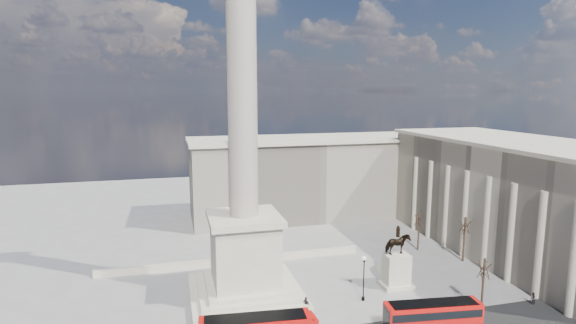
# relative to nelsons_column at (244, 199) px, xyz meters

# --- Properties ---
(ground) EXTENTS (180.00, 180.00, 0.00)m
(ground) POSITION_rel_nelsons_column_xyz_m (0.00, -5.00, -12.92)
(ground) COLOR gray
(ground) RESTS_ON ground
(nelsons_column) EXTENTS (14.00, 14.00, 49.85)m
(nelsons_column) POSITION_rel_nelsons_column_xyz_m (0.00, 0.00, 0.00)
(nelsons_column) COLOR beige
(nelsons_column) RESTS_ON ground
(balustrade_wall) EXTENTS (40.00, 0.60, 1.10)m
(balustrade_wall) POSITION_rel_nelsons_column_xyz_m (0.00, 11.00, -12.37)
(balustrade_wall) COLOR beige
(balustrade_wall) RESTS_ON ground
(building_east) EXTENTS (19.00, 46.00, 18.60)m
(building_east) POSITION_rel_nelsons_column_xyz_m (45.00, 5.00, -3.59)
(building_east) COLOR #B2A892
(building_east) RESTS_ON ground
(building_northeast) EXTENTS (51.00, 17.00, 16.60)m
(building_northeast) POSITION_rel_nelsons_column_xyz_m (20.00, 35.00, -4.59)
(building_northeast) COLOR #B2A892
(building_northeast) RESTS_ON ground
(red_bus_c) EXTENTS (10.46, 3.57, 4.16)m
(red_bus_c) POSITION_rel_nelsons_column_xyz_m (17.66, -15.31, -10.74)
(red_bus_c) COLOR red
(red_bus_c) RESTS_ON ground
(victorian_lamp) EXTENTS (0.50, 0.50, 5.85)m
(victorian_lamp) POSITION_rel_nelsons_column_xyz_m (14.23, -5.13, -9.47)
(victorian_lamp) COLOR black
(victorian_lamp) RESTS_ON ground
(equestrian_statue) EXTENTS (4.14, 3.10, 8.58)m
(equestrian_statue) POSITION_rel_nelsons_column_xyz_m (20.22, -2.49, -9.92)
(equestrian_statue) COLOR beige
(equestrian_statue) RESTS_ON ground
(bare_tree_near) EXTENTS (1.62, 1.62, 7.07)m
(bare_tree_near) POSITION_rel_nelsons_column_xyz_m (26.72, -11.52, -7.35)
(bare_tree_near) COLOR #332319
(bare_tree_near) RESTS_ON ground
(bare_tree_mid) EXTENTS (1.96, 1.96, 7.43)m
(bare_tree_mid) POSITION_rel_nelsons_column_xyz_m (34.82, 3.21, -7.06)
(bare_tree_mid) COLOR #332319
(bare_tree_mid) RESTS_ON ground
(bare_tree_far) EXTENTS (1.68, 1.68, 6.88)m
(bare_tree_far) POSITION_rel_nelsons_column_xyz_m (30.66, 9.44, -7.50)
(bare_tree_far) COLOR #332319
(bare_tree_far) RESTS_ON ground
(pedestrian_walking) EXTENTS (0.65, 0.46, 1.66)m
(pedestrian_walking) POSITION_rel_nelsons_column_xyz_m (23.22, -11.50, -12.09)
(pedestrian_walking) COLOR black
(pedestrian_walking) RESTS_ON ground
(pedestrian_standing) EXTENTS (0.91, 0.82, 1.55)m
(pedestrian_standing) POSITION_rel_nelsons_column_xyz_m (34.15, -11.50, -12.14)
(pedestrian_standing) COLOR black
(pedestrian_standing) RESTS_ON ground
(pedestrian_crossing) EXTENTS (0.96, 1.16, 1.85)m
(pedestrian_crossing) POSITION_rel_nelsons_column_xyz_m (6.37, -6.10, -11.99)
(pedestrian_crossing) COLOR black
(pedestrian_crossing) RESTS_ON ground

